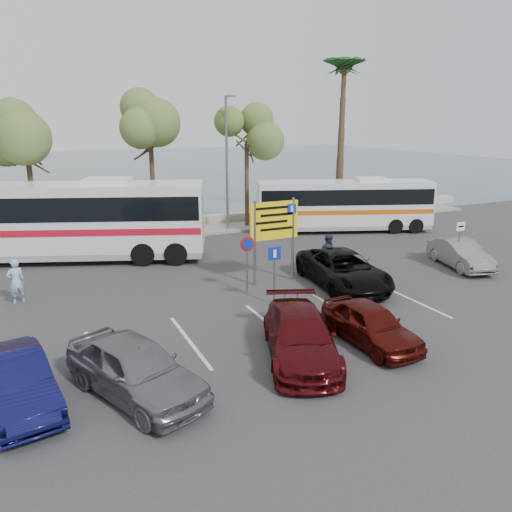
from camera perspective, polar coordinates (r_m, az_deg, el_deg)
name	(u,v)px	position (r m, az deg, el deg)	size (l,w,h in m)	color
ground	(288,311)	(18.45, 3.74, -6.24)	(120.00, 120.00, 0.00)	#333336
kerb_strip	(180,233)	(30.93, -8.70, 2.67)	(44.00, 2.40, 0.15)	gray
seawall	(171,223)	(32.77, -9.70, 3.74)	(48.00, 0.80, 0.60)	#AA9D88
sea	(88,169)	(75.80, -18.68, 9.45)	(140.00, 140.00, 0.00)	#384E5A
tree_left	(25,135)	(29.05, -24.88, 12.46)	(3.20, 3.20, 7.20)	#382619
tree_mid	(149,122)	(29.82, -12.08, 14.80)	(3.20, 3.20, 8.00)	#382619
tree_right	(247,130)	(31.73, -1.09, 14.26)	(3.20, 3.20, 7.40)	#382619
palm_tree	(344,70)	(35.26, 10.04, 20.17)	(4.80, 4.80, 11.20)	#382619
street_lamp_right	(227,157)	(30.78, -3.32, 11.28)	(0.45, 1.15, 8.01)	slate
direction_sign	(274,227)	(20.92, 2.11, 3.34)	(2.20, 0.12, 3.60)	slate
sign_no_stop	(247,255)	(19.74, -1.01, 0.06)	(0.60, 0.08, 2.35)	slate
sign_parking	(274,267)	(18.55, 2.11, -1.30)	(0.50, 0.07, 2.25)	slate
sign_taxi	(459,239)	(25.07, 22.20, 1.86)	(0.50, 0.07, 2.20)	slate
lane_markings	(273,325)	(17.14, 1.95, -7.94)	(12.02, 4.20, 0.01)	silver
coach_bus_left	(70,223)	(26.07, -20.49, 3.54)	(13.11, 7.16, 4.04)	silver
coach_bus_right	(344,207)	(31.57, 9.99, 5.59)	(10.82, 5.82, 3.33)	silver
car_silver_a	(135,368)	(13.17, -13.65, -12.33)	(1.79, 4.45, 1.52)	slate
car_blue	(16,381)	(13.71, -25.73, -12.78)	(1.41, 4.05, 1.33)	#0E1044
car_maroon	(300,336)	(14.75, 5.06, -9.12)	(1.92, 4.73, 1.37)	#4A0C10
car_red	(370,324)	(16.01, 12.94, -7.58)	(1.54, 3.82, 1.30)	#4B0F0A
suv_black	(343,269)	(21.11, 9.92, -1.52)	(2.44, 5.29, 1.47)	black
car_silver_b	(460,254)	(25.39, 22.33, 0.21)	(1.37, 3.93, 1.30)	gray
pedestrian_near	(16,281)	(20.91, -25.74, -2.63)	(0.64, 0.42, 1.74)	#98B5DD
pedestrian_far	(328,253)	(22.93, 8.18, 0.34)	(0.87, 0.68, 1.80)	#323A4B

